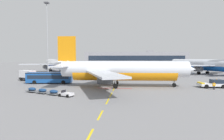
{
  "coord_description": "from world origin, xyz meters",
  "views": [
    {
      "loc": [
        21.63,
        -21.16,
        7.07
      ],
      "look_at": [
        16.82,
        28.71,
        3.76
      ],
      "focal_mm": 30.52,
      "sensor_mm": 36.0,
      "label": 1
    }
  ],
  "objects_px": {
    "pushback_tug": "(213,84)",
    "ground_crew_worker": "(214,85)",
    "fuel_service_truck": "(29,75)",
    "catering_truck": "(91,73)",
    "apron_shuttle_bus": "(49,77)",
    "airliner_far_center": "(55,63)",
    "airliner_foreground": "(122,70)",
    "baggage_train": "(48,91)",
    "apron_light_mast_near": "(47,31)",
    "airliner_mid_left": "(201,65)"
  },
  "relations": [
    {
      "from": "airliner_far_center",
      "to": "catering_truck",
      "type": "relative_size",
      "value": 4.44
    },
    {
      "from": "fuel_service_truck",
      "to": "ground_crew_worker",
      "type": "bearing_deg",
      "value": -12.75
    },
    {
      "from": "apron_shuttle_bus",
      "to": "airliner_foreground",
      "type": "bearing_deg",
      "value": -11.32
    },
    {
      "from": "baggage_train",
      "to": "ground_crew_worker",
      "type": "distance_m",
      "value": 35.12
    },
    {
      "from": "apron_shuttle_bus",
      "to": "baggage_train",
      "type": "relative_size",
      "value": 1.09
    },
    {
      "from": "apron_shuttle_bus",
      "to": "ground_crew_worker",
      "type": "relative_size",
      "value": 7.36
    },
    {
      "from": "apron_light_mast_near",
      "to": "airliner_mid_left",
      "type": "bearing_deg",
      "value": 5.82
    },
    {
      "from": "catering_truck",
      "to": "baggage_train",
      "type": "height_order",
      "value": "catering_truck"
    },
    {
      "from": "pushback_tug",
      "to": "apron_shuttle_bus",
      "type": "relative_size",
      "value": 0.51
    },
    {
      "from": "apron_shuttle_bus",
      "to": "apron_light_mast_near",
      "type": "distance_m",
      "value": 36.4
    },
    {
      "from": "airliner_far_center",
      "to": "apron_light_mast_near",
      "type": "height_order",
      "value": "apron_light_mast_near"
    },
    {
      "from": "pushback_tug",
      "to": "airliner_far_center",
      "type": "bearing_deg",
      "value": 139.85
    },
    {
      "from": "airliner_foreground",
      "to": "apron_shuttle_bus",
      "type": "xyz_separation_m",
      "value": [
        -19.93,
        3.99,
        -2.2
      ]
    },
    {
      "from": "airliner_mid_left",
      "to": "airliner_foreground",
      "type": "bearing_deg",
      "value": -128.94
    },
    {
      "from": "catering_truck",
      "to": "baggage_train",
      "type": "distance_m",
      "value": 31.3
    },
    {
      "from": "apron_shuttle_bus",
      "to": "pushback_tug",
      "type": "bearing_deg",
      "value": -4.42
    },
    {
      "from": "catering_truck",
      "to": "apron_light_mast_near",
      "type": "height_order",
      "value": "apron_light_mast_near"
    },
    {
      "from": "airliner_foreground",
      "to": "apron_light_mast_near",
      "type": "distance_m",
      "value": 49.43
    },
    {
      "from": "fuel_service_truck",
      "to": "ground_crew_worker",
      "type": "height_order",
      "value": "fuel_service_truck"
    },
    {
      "from": "catering_truck",
      "to": "apron_light_mast_near",
      "type": "xyz_separation_m",
      "value": [
        -21.47,
        12.96,
        16.81
      ]
    },
    {
      "from": "pushback_tug",
      "to": "catering_truck",
      "type": "xyz_separation_m",
      "value": [
        -33.4,
        19.61,
        0.74
      ]
    },
    {
      "from": "airliner_foreground",
      "to": "fuel_service_truck",
      "type": "xyz_separation_m",
      "value": [
        -28.31,
        8.68,
        -2.3
      ]
    },
    {
      "from": "airliner_foreground",
      "to": "pushback_tug",
      "type": "xyz_separation_m",
      "value": [
        21.4,
        0.8,
        -3.05
      ]
    },
    {
      "from": "pushback_tug",
      "to": "fuel_service_truck",
      "type": "bearing_deg",
      "value": 170.99
    },
    {
      "from": "pushback_tug",
      "to": "fuel_service_truck",
      "type": "height_order",
      "value": "fuel_service_truck"
    },
    {
      "from": "airliner_foreground",
      "to": "pushback_tug",
      "type": "distance_m",
      "value": 21.64
    },
    {
      "from": "catering_truck",
      "to": "fuel_service_truck",
      "type": "height_order",
      "value": "same"
    },
    {
      "from": "airliner_foreground",
      "to": "fuel_service_truck",
      "type": "distance_m",
      "value": 29.7
    },
    {
      "from": "airliner_far_center",
      "to": "ground_crew_worker",
      "type": "relative_size",
      "value": 19.11
    },
    {
      "from": "pushback_tug",
      "to": "airliner_mid_left",
      "type": "bearing_deg",
      "value": 74.39
    },
    {
      "from": "pushback_tug",
      "to": "ground_crew_worker",
      "type": "bearing_deg",
      "value": -108.63
    },
    {
      "from": "airliner_mid_left",
      "to": "apron_shuttle_bus",
      "type": "xyz_separation_m",
      "value": [
        -52.31,
        -36.08,
        -2.25
      ]
    },
    {
      "from": "airliner_mid_left",
      "to": "catering_truck",
      "type": "xyz_separation_m",
      "value": [
        -44.37,
        -19.66,
        -2.36
      ]
    },
    {
      "from": "apron_light_mast_near",
      "to": "airliner_foreground",
      "type": "bearing_deg",
      "value": -44.91
    },
    {
      "from": "baggage_train",
      "to": "pushback_tug",
      "type": "bearing_deg",
      "value": 18.32
    },
    {
      "from": "apron_shuttle_bus",
      "to": "catering_truck",
      "type": "distance_m",
      "value": 18.23
    },
    {
      "from": "airliner_foreground",
      "to": "baggage_train",
      "type": "height_order",
      "value": "airliner_foreground"
    },
    {
      "from": "catering_truck",
      "to": "airliner_mid_left",
      "type": "bearing_deg",
      "value": 23.9
    },
    {
      "from": "airliner_mid_left",
      "to": "catering_truck",
      "type": "distance_m",
      "value": 48.59
    },
    {
      "from": "airliner_mid_left",
      "to": "apron_light_mast_near",
      "type": "relative_size",
      "value": 1.09
    },
    {
      "from": "catering_truck",
      "to": "ground_crew_worker",
      "type": "relative_size",
      "value": 4.31
    },
    {
      "from": "airliner_foreground",
      "to": "baggage_train",
      "type": "distance_m",
      "value": 17.81
    },
    {
      "from": "fuel_service_truck",
      "to": "apron_light_mast_near",
      "type": "height_order",
      "value": "apron_light_mast_near"
    },
    {
      "from": "pushback_tug",
      "to": "fuel_service_truck",
      "type": "xyz_separation_m",
      "value": [
        -49.72,
        7.88,
        0.74
      ]
    },
    {
      "from": "baggage_train",
      "to": "apron_light_mast_near",
      "type": "distance_m",
      "value": 51.62
    },
    {
      "from": "ground_crew_worker",
      "to": "airliner_mid_left",
      "type": "bearing_deg",
      "value": 74.16
    },
    {
      "from": "apron_shuttle_bus",
      "to": "fuel_service_truck",
      "type": "height_order",
      "value": "fuel_service_truck"
    },
    {
      "from": "airliner_far_center",
      "to": "apron_light_mast_near",
      "type": "distance_m",
      "value": 22.63
    },
    {
      "from": "airliner_mid_left",
      "to": "airliner_far_center",
      "type": "distance_m",
      "value": 70.39
    },
    {
      "from": "airliner_foreground",
      "to": "baggage_train",
      "type": "bearing_deg",
      "value": -141.71
    }
  ]
}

